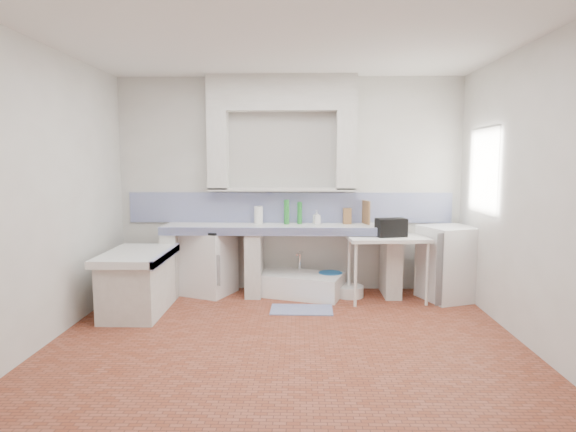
{
  "coord_description": "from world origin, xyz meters",
  "views": [
    {
      "loc": [
        0.12,
        -4.45,
        1.72
      ],
      "look_at": [
        0.0,
        1.0,
        1.1
      ],
      "focal_mm": 30.36,
      "sensor_mm": 36.0,
      "label": 1
    }
  ],
  "objects_px": {
    "side_table": "(387,269)",
    "fridge": "(449,263)",
    "sink": "(300,285)",
    "stove": "(208,263)"
  },
  "relations": [
    {
      "from": "side_table",
      "to": "fridge",
      "type": "height_order",
      "value": "fridge"
    },
    {
      "from": "sink",
      "to": "fridge",
      "type": "relative_size",
      "value": 1.16
    },
    {
      "from": "side_table",
      "to": "stove",
      "type": "bearing_deg",
      "value": 168.56
    },
    {
      "from": "side_table",
      "to": "fridge",
      "type": "distance_m",
      "value": 0.79
    },
    {
      "from": "side_table",
      "to": "fridge",
      "type": "bearing_deg",
      "value": 2.63
    },
    {
      "from": "sink",
      "to": "fridge",
      "type": "bearing_deg",
      "value": 14.06
    },
    {
      "from": "side_table",
      "to": "sink",
      "type": "bearing_deg",
      "value": 164.02
    },
    {
      "from": "sink",
      "to": "stove",
      "type": "bearing_deg",
      "value": -164.96
    },
    {
      "from": "stove",
      "to": "fridge",
      "type": "distance_m",
      "value": 3.04
    },
    {
      "from": "side_table",
      "to": "fridge",
      "type": "relative_size",
      "value": 1.05
    }
  ]
}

